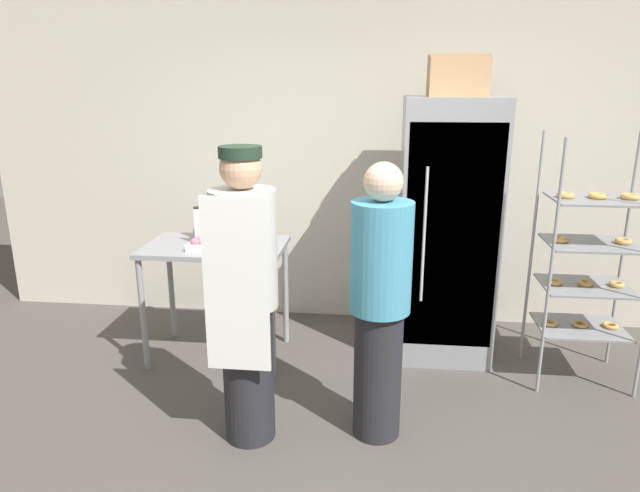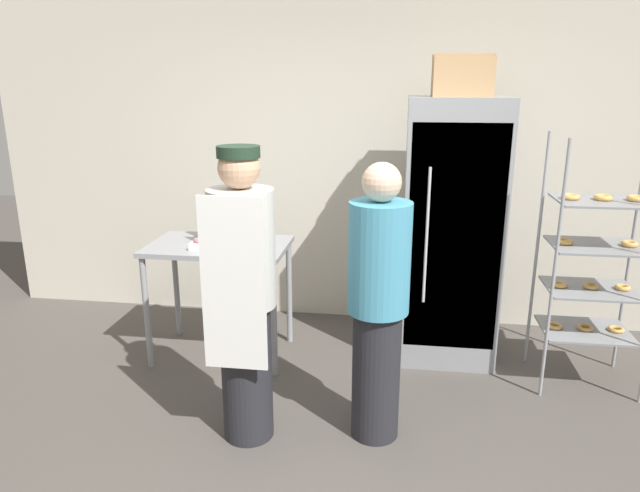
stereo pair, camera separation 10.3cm
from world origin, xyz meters
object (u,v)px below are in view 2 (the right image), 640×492
person_baker (244,295)px  cardboard_storage_box (462,76)px  donut_box (210,241)px  blender_pitcher (205,224)px  baking_rack (594,266)px  refrigerator (451,232)px  person_customer (378,304)px

person_baker → cardboard_storage_box: bearing=45.9°
donut_box → blender_pitcher: size_ratio=1.08×
baking_rack → blender_pitcher: (-2.75, 0.22, 0.14)m
cardboard_storage_box → person_baker: 2.11m
cardboard_storage_box → person_baker: size_ratio=0.24×
baking_rack → donut_box: baking_rack is taller
baking_rack → donut_box: (-2.62, -0.04, 0.08)m
blender_pitcher → person_baker: person_baker is taller
refrigerator → person_customer: size_ratio=1.19×
person_baker → blender_pitcher: bearing=117.9°
refrigerator → cardboard_storage_box: 1.09m
cardboard_storage_box → person_baker: cardboard_storage_box is taller
person_customer → person_baker: bearing=-171.1°
blender_pitcher → person_baker: (0.62, -1.17, -0.10)m
donut_box → person_baker: size_ratio=0.15×
baking_rack → cardboard_storage_box: (-0.90, 0.31, 1.21)m
person_baker → person_customer: 0.75m
baking_rack → blender_pitcher: 2.76m
person_baker → refrigerator: bearing=46.4°
refrigerator → person_customer: refrigerator is taller
person_baker → person_customer: (0.74, 0.12, -0.06)m
blender_pitcher → person_customer: bearing=-37.8°
refrigerator → blender_pitcher: refrigerator is taller
refrigerator → person_baker: bearing=-133.6°
person_baker → person_customer: person_baker is taller
refrigerator → cardboard_storage_box: size_ratio=4.76×
refrigerator → baking_rack: size_ratio=1.13×
donut_box → person_customer: (1.23, -0.79, -0.10)m
blender_pitcher → baking_rack: bearing=-4.7°
refrigerator → cardboard_storage_box: (0.01, -0.01, 1.09)m
donut_box → blender_pitcher: (-0.13, 0.26, 0.06)m
donut_box → cardboard_storage_box: 2.08m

